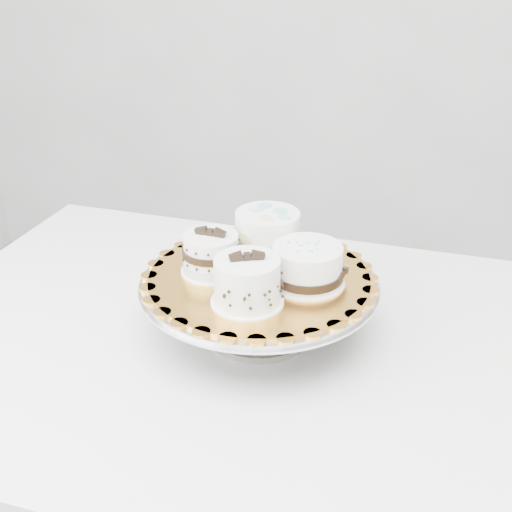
% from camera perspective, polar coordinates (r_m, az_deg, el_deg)
% --- Properties ---
extents(table, '(1.31, 0.91, 0.75)m').
position_cam_1_polar(table, '(1.13, 0.69, -10.40)').
color(table, white).
rests_on(table, floor).
extents(cake_stand, '(0.39, 0.39, 0.11)m').
position_cam_1_polar(cake_stand, '(1.06, 0.28, -3.58)').
color(cake_stand, gray).
rests_on(cake_stand, table).
extents(cake_board, '(0.41, 0.41, 0.01)m').
position_cam_1_polar(cake_board, '(1.05, 0.28, -1.88)').
color(cake_board, gold).
rests_on(cake_board, cake_stand).
extents(cake_swirl, '(0.13, 0.13, 0.09)m').
position_cam_1_polar(cake_swirl, '(0.96, -0.80, -2.36)').
color(cake_swirl, white).
rests_on(cake_swirl, cake_board).
extents(cake_banded, '(0.10, 0.10, 0.08)m').
position_cam_1_polar(cake_banded, '(1.05, -4.00, 0.12)').
color(cake_banded, white).
rests_on(cake_banded, cake_board).
extents(cake_dots, '(0.14, 0.14, 0.08)m').
position_cam_1_polar(cake_dots, '(1.09, 1.02, 1.96)').
color(cake_dots, white).
rests_on(cake_dots, cake_board).
extents(cake_ribbon, '(0.13, 0.13, 0.07)m').
position_cam_1_polar(cake_ribbon, '(1.02, 4.63, -0.89)').
color(cake_ribbon, white).
rests_on(cake_ribbon, cake_board).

